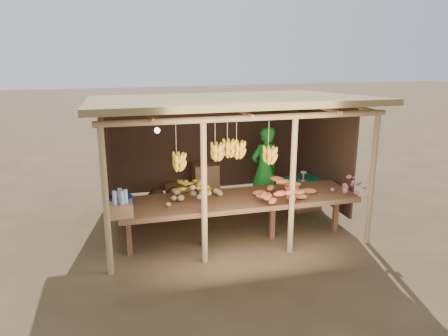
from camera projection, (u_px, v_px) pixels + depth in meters
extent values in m
plane|color=brown|center=(224.00, 221.00, 8.27)|extent=(60.00, 60.00, 0.00)
cylinder|color=tan|center=(106.00, 203.00, 6.06)|extent=(0.09, 0.09, 2.20)
cylinder|color=tan|center=(372.00, 180.00, 7.10)|extent=(0.09, 0.09, 2.20)
cylinder|color=tan|center=(105.00, 154.00, 8.86)|extent=(0.09, 0.09, 2.20)
cylinder|color=tan|center=(296.00, 143.00, 9.90)|extent=(0.09, 0.09, 2.20)
cylinder|color=tan|center=(204.00, 194.00, 6.41)|extent=(0.09, 0.09, 2.20)
cylinder|color=tan|center=(292.00, 187.00, 6.76)|extent=(0.09, 0.09, 2.20)
cylinder|color=tan|center=(251.00, 118.00, 6.29)|extent=(4.40, 0.09, 0.09)
cylinder|color=tan|center=(206.00, 96.00, 9.08)|extent=(4.40, 0.09, 0.09)
cube|color=olive|center=(224.00, 100.00, 7.66)|extent=(4.70, 3.50, 0.28)
cube|color=#40291D|center=(206.00, 143.00, 9.33)|extent=(4.20, 0.04, 1.98)
cube|color=#40291D|center=(106.00, 164.00, 7.62)|extent=(0.04, 2.40, 1.98)
cube|color=#40291D|center=(323.00, 150.00, 8.65)|extent=(0.04, 2.40, 1.98)
cube|color=brown|center=(239.00, 200.00, 7.19)|extent=(3.90, 1.05, 0.08)
cube|color=brown|center=(129.00, 234.00, 6.85)|extent=(0.08, 0.08, 0.72)
cube|color=brown|center=(203.00, 226.00, 7.14)|extent=(0.08, 0.08, 0.72)
cube|color=brown|center=(272.00, 219.00, 7.44)|extent=(0.08, 0.08, 0.72)
cube|color=brown|center=(336.00, 212.00, 7.74)|extent=(0.08, 0.08, 0.72)
cylinder|color=navy|center=(120.00, 201.00, 6.80)|extent=(0.40, 0.40, 0.14)
cube|color=#916041|center=(121.00, 210.00, 6.34)|extent=(0.34, 0.28, 0.21)
imported|color=#1B7D22|center=(265.00, 169.00, 8.62)|extent=(0.73, 0.59, 1.72)
cube|color=brown|center=(302.00, 195.00, 8.89)|extent=(0.70, 0.63, 0.57)
cube|color=#0C8671|center=(303.00, 180.00, 8.81)|extent=(0.78, 0.70, 0.06)
cube|color=#916041|center=(206.00, 192.00, 9.25)|extent=(0.54, 0.45, 0.41)
cube|color=#916041|center=(206.00, 174.00, 9.14)|extent=(0.54, 0.45, 0.41)
cube|color=#916041|center=(180.00, 194.00, 9.11)|extent=(0.54, 0.45, 0.41)
ellipsoid|color=#40291D|center=(157.00, 199.00, 8.78)|extent=(0.40, 0.40, 0.54)
ellipsoid|color=#40291D|center=(175.00, 198.00, 8.87)|extent=(0.40, 0.40, 0.54)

